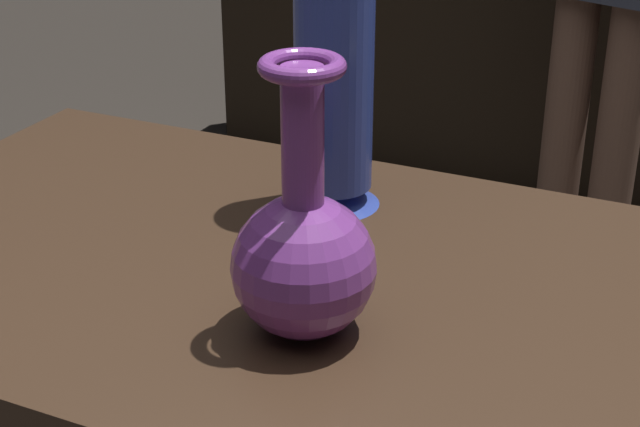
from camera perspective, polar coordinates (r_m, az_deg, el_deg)
name	(u,v)px	position (r m, az deg, el deg)	size (l,w,h in m)	color
back_display_shelf	(625,43)	(3.17, 17.36, 9.44)	(2.60, 0.40, 0.99)	black
vase_centerpiece	(304,253)	(0.92, -0.97, -2.30)	(0.14, 0.14, 0.27)	#7A388E
vase_left_accent	(334,60)	(1.15, 0.82, 8.92)	(0.12, 0.12, 0.38)	#2D429E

